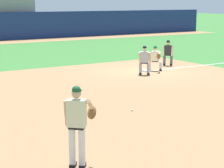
% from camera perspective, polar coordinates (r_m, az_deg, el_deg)
% --- Properties ---
extents(ground_plane, '(160.00, 160.00, 0.00)m').
position_cam_1_polar(ground_plane, '(22.96, 4.48, 1.64)').
color(ground_plane, '#336B2D').
extents(infield_dirt_patch, '(18.00, 18.00, 0.01)m').
position_cam_1_polar(infield_dirt_patch, '(16.29, 1.80, -2.11)').
color(infield_dirt_patch, '#936B47').
rests_on(infield_dirt_patch, ground).
extents(warning_track_strip, '(48.00, 3.20, 0.01)m').
position_cam_1_polar(warning_track_strip, '(40.63, -12.80, 5.41)').
color(warning_track_strip, '#936B47').
rests_on(warning_track_strip, ground).
extents(foul_line_stripe, '(10.78, 0.10, 0.00)m').
position_cam_1_polar(foul_line_stripe, '(26.52, 13.84, 2.62)').
color(foul_line_stripe, white).
rests_on(foul_line_stripe, ground).
extents(first_base_bag, '(0.38, 0.38, 0.09)m').
position_cam_1_polar(first_base_bag, '(22.95, 4.49, 1.75)').
color(first_base_bag, white).
rests_on(first_base_bag, ground).
extents(baseball, '(0.07, 0.07, 0.07)m').
position_cam_1_polar(baseball, '(14.70, 2.63, -3.41)').
color(baseball, white).
rests_on(baseball, ground).
extents(pitcher, '(0.85, 0.55, 1.86)m').
position_cam_1_polar(pitcher, '(9.57, -4.49, -4.93)').
color(pitcher, black).
rests_on(pitcher, ground).
extents(first_baseman, '(0.73, 1.08, 1.34)m').
position_cam_1_polar(first_baseman, '(23.12, 5.69, 3.52)').
color(first_baseman, black).
rests_on(first_baseman, ground).
extents(baserunner, '(0.68, 0.67, 1.46)m').
position_cam_1_polar(baserunner, '(21.86, 4.26, 3.28)').
color(baserunner, black).
rests_on(baserunner, ground).
extents(umpire, '(0.67, 0.67, 1.46)m').
position_cam_1_polar(umpire, '(25.16, 7.33, 4.21)').
color(umpire, black).
rests_on(umpire, ground).
extents(outfield_wall, '(48.00, 0.50, 2.60)m').
position_cam_1_polar(outfield_wall, '(42.42, -13.80, 7.34)').
color(outfield_wall, navy).
rests_on(outfield_wall, ground).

